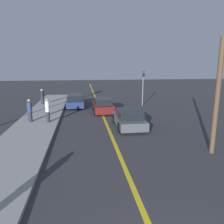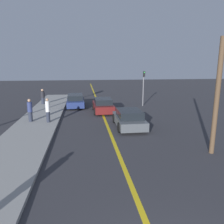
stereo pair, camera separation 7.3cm
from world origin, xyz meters
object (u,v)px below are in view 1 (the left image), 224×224
(car_ahead_center, at_px, (103,106))
(pedestrian_by_sign, at_px, (42,97))
(traffic_light, at_px, (143,85))
(pedestrian_far_standing, at_px, (30,110))
(car_far_distant, at_px, (75,100))
(pedestrian_mid_group, at_px, (48,110))
(car_near_right_lane, at_px, (129,119))
(utility_pole, at_px, (217,98))

(car_ahead_center, relative_size, pedestrian_by_sign, 2.36)
(car_ahead_center, relative_size, traffic_light, 1.05)
(car_ahead_center, height_order, pedestrian_far_standing, pedestrian_far_standing)
(car_ahead_center, relative_size, car_far_distant, 0.80)
(car_far_distant, bearing_deg, pedestrian_mid_group, -106.53)
(car_ahead_center, height_order, pedestrian_by_sign, pedestrian_by_sign)
(pedestrian_far_standing, height_order, pedestrian_by_sign, pedestrian_far_standing)
(car_far_distant, height_order, pedestrian_mid_group, pedestrian_mid_group)
(pedestrian_mid_group, xyz_separation_m, pedestrian_far_standing, (-1.36, 0.37, -0.05))
(pedestrian_mid_group, bearing_deg, traffic_light, 34.43)
(car_far_distant, bearing_deg, car_near_right_lane, -66.44)
(car_near_right_lane, relative_size, car_ahead_center, 1.02)
(pedestrian_by_sign, height_order, traffic_light, traffic_light)
(car_far_distant, distance_m, pedestrian_mid_group, 7.14)
(pedestrian_mid_group, xyz_separation_m, utility_pole, (9.06, -6.69, 1.77))
(pedestrian_by_sign, xyz_separation_m, utility_pole, (10.80, -14.67, 1.88))
(car_ahead_center, relative_size, utility_pole, 0.68)
(car_near_right_lane, xyz_separation_m, car_far_distant, (-4.04, 8.49, 0.02))
(car_near_right_lane, distance_m, pedestrian_mid_group, 6.07)
(car_near_right_lane, bearing_deg, car_ahead_center, 104.88)
(traffic_light, distance_m, utility_pole, 12.89)
(car_ahead_center, height_order, car_far_distant, car_ahead_center)
(car_ahead_center, xyz_separation_m, utility_pole, (4.60, -10.33, 2.21))
(car_near_right_lane, relative_size, pedestrian_mid_group, 2.20)
(car_far_distant, distance_m, pedestrian_by_sign, 3.71)
(car_ahead_center, distance_m, car_far_distant, 4.21)
(pedestrian_far_standing, height_order, traffic_light, traffic_light)
(car_ahead_center, bearing_deg, pedestrian_by_sign, 143.85)
(traffic_light, relative_size, utility_pole, 0.65)
(pedestrian_far_standing, bearing_deg, pedestrian_by_sign, 92.81)
(car_ahead_center, distance_m, pedestrian_by_sign, 7.57)
(car_far_distant, relative_size, utility_pole, 0.85)
(car_ahead_center, bearing_deg, pedestrian_mid_group, -142.00)
(car_far_distant, height_order, pedestrian_by_sign, pedestrian_by_sign)
(pedestrian_by_sign, relative_size, traffic_light, 0.45)
(car_near_right_lane, height_order, traffic_light, traffic_light)
(pedestrian_mid_group, distance_m, pedestrian_far_standing, 1.41)
(pedestrian_far_standing, bearing_deg, traffic_light, 29.25)
(car_far_distant, xyz_separation_m, pedestrian_far_standing, (-3.16, -6.53, 0.38))
(pedestrian_far_standing, distance_m, traffic_light, 11.96)
(car_ahead_center, bearing_deg, car_near_right_lane, -76.41)
(pedestrian_by_sign, bearing_deg, utility_pole, -53.64)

